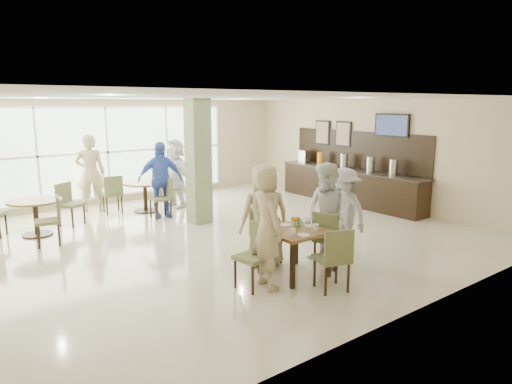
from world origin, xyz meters
TOP-DOWN VIEW (x-y plane):
  - ground at (0.00, 0.00)m, footprint 10.00×10.00m
  - room_shell at (0.00, 0.00)m, footprint 10.00×10.00m
  - window_bank at (-0.50, 4.46)m, footprint 7.00×0.04m
  - column at (0.40, 1.20)m, footprint 0.45×0.45m
  - main_table at (-0.10, -2.59)m, footprint 0.91×0.91m
  - round_table_left at (-2.82, 2.32)m, footprint 1.07×1.07m
  - round_table_right at (-0.13, 2.97)m, footprint 1.07×1.07m
  - chairs_main_table at (-0.09, -2.60)m, footprint 2.12×2.04m
  - chairs_table_left at (-2.78, 2.29)m, footprint 2.16×1.85m
  - chairs_table_right at (-0.12, 2.95)m, footprint 2.04×1.91m
  - tabletop_clutter at (-0.06, -2.60)m, footprint 0.75×0.81m
  - buffet_counter at (4.70, 0.51)m, footprint 0.64×4.70m
  - wall_tv at (4.94, -0.60)m, footprint 0.06×1.00m
  - framed_art_a at (4.95, 1.00)m, footprint 0.05×0.55m
  - framed_art_b at (4.95, 1.80)m, footprint 0.05×0.55m
  - teen_left at (-0.73, -2.69)m, footprint 0.54×0.72m
  - teen_far at (-0.17, -1.93)m, footprint 0.95×0.72m
  - teen_right at (0.58, -2.61)m, footprint 0.76×0.93m
  - teen_standing at (1.39, -2.27)m, footprint 0.65×1.05m
  - adult_a at (-0.06, 2.22)m, footprint 1.17×0.84m
  - adult_b at (0.73, 3.00)m, footprint 0.96×1.75m
  - adult_standing at (-1.20, 3.80)m, footprint 0.83×0.70m

SIDE VIEW (x-z plane):
  - ground at x=0.00m, z-range 0.00..0.00m
  - chairs_main_table at x=-0.09m, z-range 0.00..0.95m
  - chairs_table_left at x=-2.78m, z-range 0.00..0.95m
  - chairs_table_right at x=-0.12m, z-range 0.00..0.95m
  - buffet_counter at x=4.70m, z-range -0.42..1.53m
  - round_table_right at x=-0.13m, z-range 0.19..0.94m
  - round_table_left at x=-2.82m, z-range 0.19..0.94m
  - main_table at x=-0.10m, z-range 0.28..1.03m
  - teen_standing at x=1.39m, z-range 0.00..1.56m
  - tabletop_clutter at x=-0.06m, z-range 0.71..0.91m
  - teen_far at x=-0.17m, z-range 0.00..1.73m
  - teen_right at x=0.58m, z-range 0.00..1.75m
  - adult_b at x=0.73m, z-range 0.00..1.79m
  - teen_left at x=-0.73m, z-range 0.00..1.80m
  - adult_a at x=-0.06m, z-range 0.00..1.81m
  - adult_standing at x=-1.20m, z-range 0.00..1.95m
  - window_bank at x=-0.50m, z-range -2.10..4.90m
  - column at x=0.40m, z-range 0.00..2.80m
  - room_shell at x=0.00m, z-range -3.30..6.70m
  - framed_art_a at x=4.95m, z-range 1.50..2.20m
  - framed_art_b at x=4.95m, z-range 1.50..2.20m
  - wall_tv at x=4.94m, z-range 1.86..2.44m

